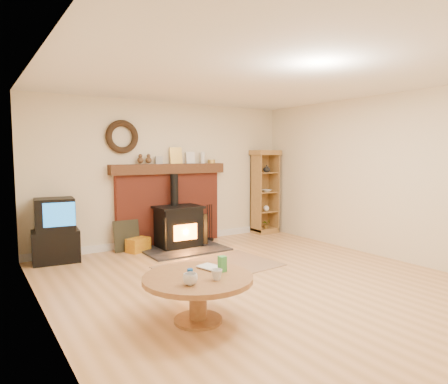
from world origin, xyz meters
TOP-DOWN VIEW (x-y plane):
  - ground at (0.00, 0.00)m, footprint 5.50×5.50m
  - room_shell at (-0.02, 0.09)m, footprint 5.02×5.52m
  - chimney_breast at (0.00, 2.67)m, footprint 2.20×0.22m
  - wood_stove at (0.00, 2.27)m, footprint 1.40×1.00m
  - area_rug at (-0.04, 0.89)m, footprint 1.78×1.31m
  - tv_unit at (-2.01, 2.47)m, footprint 0.72×0.54m
  - curio_cabinet at (2.14, 2.55)m, footprint 0.56×0.40m
  - firelog_box at (-0.71, 2.40)m, footprint 0.44×0.36m
  - leaning_painting at (-0.86, 2.55)m, footprint 0.44×0.12m
  - fire_tools at (0.76, 2.50)m, footprint 0.16×0.16m
  - coffee_table at (-1.24, -0.64)m, footprint 1.10×1.10m

SIDE VIEW (x-z plane):
  - ground at x=0.00m, z-range 0.00..0.00m
  - area_rug at x=-0.04m, z-range 0.00..0.01m
  - firelog_box at x=-0.71m, z-range 0.00..0.23m
  - fire_tools at x=0.76m, z-range -0.22..0.48m
  - leaning_painting at x=-0.86m, z-range 0.00..0.53m
  - wood_stove at x=0.00m, z-range -0.29..1.01m
  - coffee_table at x=-1.24m, z-range 0.07..0.69m
  - tv_unit at x=-2.01m, z-range -0.02..0.97m
  - chimney_breast at x=0.00m, z-range -0.09..1.69m
  - curio_cabinet at x=2.14m, z-range 0.00..1.74m
  - room_shell at x=-0.02m, z-range 0.41..3.02m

